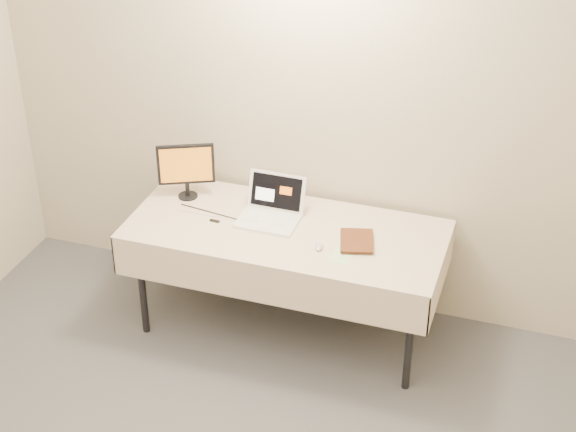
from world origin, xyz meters
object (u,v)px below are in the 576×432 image
(table, at_px, (286,237))
(monitor, at_px, (186,167))
(laptop, at_px, (272,209))
(book, at_px, (341,224))

(table, bearing_deg, monitor, 166.76)
(laptop, height_order, book, book)
(table, height_order, laptop, laptop)
(table, xyz_separation_m, book, (0.34, -0.05, 0.19))
(monitor, xyz_separation_m, book, (1.04, -0.21, -0.08))
(laptop, relative_size, book, 1.42)
(table, relative_size, laptop, 5.24)
(table, xyz_separation_m, laptop, (-0.12, 0.09, 0.12))
(table, distance_m, book, 0.39)
(book, bearing_deg, laptop, 148.55)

